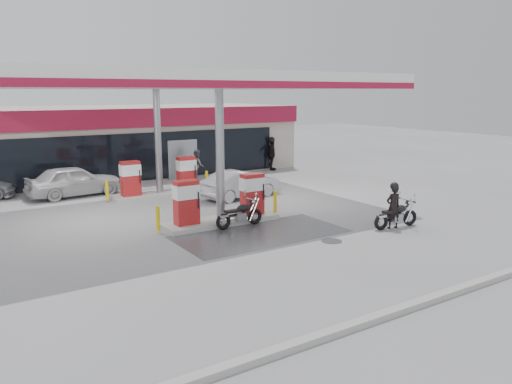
{
  "coord_description": "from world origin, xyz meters",
  "views": [
    {
      "loc": [
        -8.76,
        -14.03,
        4.9
      ],
      "look_at": [
        1.15,
        1.33,
        1.2
      ],
      "focal_mm": 35.0,
      "sensor_mm": 36.0,
      "label": 1
    }
  ],
  "objects_px": {
    "biker_main": "(393,207)",
    "biker_walking": "(272,155)",
    "pump_island_near": "(221,205)",
    "pump_island_far": "(160,181)",
    "attendant": "(197,165)",
    "hatchback_silver": "(241,184)",
    "parked_motorcycle": "(240,215)",
    "main_motorcycle": "(397,216)",
    "sedan_white": "(74,181)"
  },
  "relations": [
    {
      "from": "main_motorcycle",
      "to": "attendant",
      "type": "relative_size",
      "value": 1.13
    },
    {
      "from": "hatchback_silver",
      "to": "biker_walking",
      "type": "xyz_separation_m",
      "value": [
        5.94,
        6.05,
        0.34
      ]
    },
    {
      "from": "pump_island_far",
      "to": "parked_motorcycle",
      "type": "distance_m",
      "value": 6.81
    },
    {
      "from": "pump_island_near",
      "to": "attendant",
      "type": "height_order",
      "value": "pump_island_near"
    },
    {
      "from": "main_motorcycle",
      "to": "sedan_white",
      "type": "relative_size",
      "value": 0.45
    },
    {
      "from": "biker_walking",
      "to": "biker_main",
      "type": "bearing_deg",
      "value": -151.45
    },
    {
      "from": "hatchback_silver",
      "to": "biker_walking",
      "type": "bearing_deg",
      "value": -53.04
    },
    {
      "from": "main_motorcycle",
      "to": "sedan_white",
      "type": "distance_m",
      "value": 14.88
    },
    {
      "from": "biker_walking",
      "to": "pump_island_near",
      "type": "bearing_deg",
      "value": -177.76
    },
    {
      "from": "hatchback_silver",
      "to": "main_motorcycle",
      "type": "bearing_deg",
      "value": -173.47
    },
    {
      "from": "pump_island_far",
      "to": "biker_main",
      "type": "bearing_deg",
      "value": -63.8
    },
    {
      "from": "sedan_white",
      "to": "biker_walking",
      "type": "xyz_separation_m",
      "value": [
        12.4,
        1.45,
        0.25
      ]
    },
    {
      "from": "attendant",
      "to": "sedan_white",
      "type": "bearing_deg",
      "value": 107.9
    },
    {
      "from": "biker_walking",
      "to": "pump_island_far",
      "type": "bearing_deg",
      "value": 157.33
    },
    {
      "from": "sedan_white",
      "to": "main_motorcycle",
      "type": "bearing_deg",
      "value": -150.89
    },
    {
      "from": "pump_island_near",
      "to": "biker_walking",
      "type": "distance_m",
      "value": 13.2
    },
    {
      "from": "sedan_white",
      "to": "biker_main",
      "type": "bearing_deg",
      "value": -151.47
    },
    {
      "from": "pump_island_near",
      "to": "biker_main",
      "type": "distance_m",
      "value": 6.33
    },
    {
      "from": "pump_island_far",
      "to": "biker_walking",
      "type": "distance_m",
      "value": 9.72
    },
    {
      "from": "biker_main",
      "to": "parked_motorcycle",
      "type": "height_order",
      "value": "biker_main"
    },
    {
      "from": "parked_motorcycle",
      "to": "pump_island_far",
      "type": "bearing_deg",
      "value": 91.6
    },
    {
      "from": "sedan_white",
      "to": "biker_walking",
      "type": "bearing_deg",
      "value": -89.09
    },
    {
      "from": "main_motorcycle",
      "to": "biker_main",
      "type": "bearing_deg",
      "value": -178.89
    },
    {
      "from": "biker_main",
      "to": "biker_walking",
      "type": "relative_size",
      "value": 0.82
    },
    {
      "from": "main_motorcycle",
      "to": "biker_main",
      "type": "xyz_separation_m",
      "value": [
        -0.19,
        0.02,
        0.36
      ]
    },
    {
      "from": "pump_island_near",
      "to": "biker_main",
      "type": "relative_size",
      "value": 3.18
    },
    {
      "from": "attendant",
      "to": "biker_walking",
      "type": "bearing_deg",
      "value": -68.51
    },
    {
      "from": "parked_motorcycle",
      "to": "biker_walking",
      "type": "distance_m",
      "value": 13.56
    },
    {
      "from": "pump_island_near",
      "to": "pump_island_far",
      "type": "height_order",
      "value": "same"
    },
    {
      "from": "main_motorcycle",
      "to": "biker_walking",
      "type": "relative_size",
      "value": 1.0
    },
    {
      "from": "pump_island_near",
      "to": "biker_walking",
      "type": "height_order",
      "value": "biker_walking"
    },
    {
      "from": "main_motorcycle",
      "to": "pump_island_far",
      "type": "bearing_deg",
      "value": 122.96
    },
    {
      "from": "parked_motorcycle",
      "to": "attendant",
      "type": "height_order",
      "value": "attendant"
    },
    {
      "from": "pump_island_near",
      "to": "attendant",
      "type": "xyz_separation_m",
      "value": [
        3.38,
        8.8,
        0.16
      ]
    },
    {
      "from": "pump_island_near",
      "to": "hatchback_silver",
      "type": "height_order",
      "value": "pump_island_near"
    },
    {
      "from": "parked_motorcycle",
      "to": "attendant",
      "type": "relative_size",
      "value": 1.13
    },
    {
      "from": "pump_island_near",
      "to": "sedan_white",
      "type": "relative_size",
      "value": 1.19
    },
    {
      "from": "pump_island_near",
      "to": "pump_island_far",
      "type": "relative_size",
      "value": 1.0
    },
    {
      "from": "main_motorcycle",
      "to": "biker_walking",
      "type": "height_order",
      "value": "biker_walking"
    },
    {
      "from": "sedan_white",
      "to": "biker_walking",
      "type": "distance_m",
      "value": 12.49
    },
    {
      "from": "biker_main",
      "to": "parked_motorcycle",
      "type": "distance_m",
      "value": 5.56
    },
    {
      "from": "sedan_white",
      "to": "hatchback_silver",
      "type": "xyz_separation_m",
      "value": [
        6.46,
        -4.6,
        -0.09
      ]
    },
    {
      "from": "sedan_white",
      "to": "biker_walking",
      "type": "relative_size",
      "value": 2.19
    },
    {
      "from": "pump_island_far",
      "to": "sedan_white",
      "type": "height_order",
      "value": "pump_island_far"
    },
    {
      "from": "hatchback_silver",
      "to": "parked_motorcycle",
      "type": "bearing_deg",
      "value": 140.02
    },
    {
      "from": "biker_main",
      "to": "pump_island_near",
      "type": "bearing_deg",
      "value": -29.31
    },
    {
      "from": "attendant",
      "to": "pump_island_near",
      "type": "bearing_deg",
      "value": 171.85
    },
    {
      "from": "pump_island_near",
      "to": "pump_island_far",
      "type": "xyz_separation_m",
      "value": [
        0.0,
        6.0,
        0.0
      ]
    },
    {
      "from": "pump_island_near",
      "to": "hatchback_silver",
      "type": "bearing_deg",
      "value": 49.68
    },
    {
      "from": "pump_island_far",
      "to": "hatchback_silver",
      "type": "xyz_separation_m",
      "value": [
        3.06,
        -2.4,
        -0.06
      ]
    }
  ]
}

